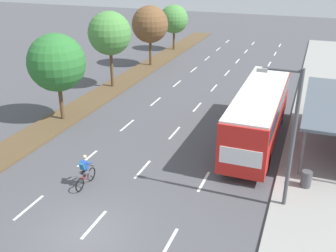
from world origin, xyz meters
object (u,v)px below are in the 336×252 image
(streetlight, at_px, (290,130))
(trash_bin, at_px, (306,179))
(median_tree_second, at_px, (57,63))
(median_tree_fourth, at_px, (150,24))
(median_tree_fifth, at_px, (174,19))
(cyclist, at_px, (85,172))
(bus_shelter, at_px, (333,120))
(median_tree_third, at_px, (110,33))
(bus, at_px, (259,111))

(streetlight, height_order, trash_bin, streetlight)
(median_tree_second, relative_size, median_tree_fourth, 0.99)
(median_tree_second, distance_m, median_tree_fifth, 23.81)
(cyclist, bearing_deg, median_tree_fifth, 101.98)
(median_tree_fifth, bearing_deg, median_tree_second, -89.22)
(bus_shelter, bearing_deg, median_tree_fifth, 129.76)
(median_tree_third, bearing_deg, median_tree_fourth, 88.11)
(median_tree_second, distance_m, streetlight, 16.43)
(median_tree_third, relative_size, median_tree_fourth, 1.06)
(median_tree_third, bearing_deg, median_tree_fifth, 90.10)
(bus, relative_size, trash_bin, 13.28)
(cyclist, relative_size, median_tree_fourth, 0.30)
(bus_shelter, relative_size, median_tree_second, 1.57)
(bus, distance_m, median_tree_fifth, 26.26)
(bus_shelter, xyz_separation_m, streetlight, (-2.11, -7.22, 2.02))
(bus, relative_size, median_tree_fourth, 1.85)
(bus_shelter, distance_m, bus, 4.32)
(bus, height_order, median_tree_third, median_tree_third)
(median_tree_second, bearing_deg, bus_shelter, 6.80)
(median_tree_second, height_order, streetlight, streetlight)
(bus, bearing_deg, median_tree_fourth, 133.19)
(bus_shelter, bearing_deg, cyclist, -142.13)
(median_tree_second, distance_m, trash_bin, 17.33)
(median_tree_second, bearing_deg, bus, 6.41)
(median_tree_fifth, bearing_deg, cyclist, -78.02)
(cyclist, distance_m, median_tree_second, 9.84)
(cyclist, height_order, streetlight, streetlight)
(bus_shelter, relative_size, median_tree_fifth, 1.77)
(median_tree_third, xyz_separation_m, median_tree_fourth, (0.26, 7.93, -0.42))
(bus, distance_m, streetlight, 7.20)
(cyclist, bearing_deg, bus, 49.06)
(cyclist, relative_size, median_tree_second, 0.30)
(bus, distance_m, median_tree_third, 15.41)
(bus, xyz_separation_m, cyclist, (-7.26, -8.37, -1.28))
(bus_shelter, relative_size, cyclist, 5.21)
(bus_shelter, height_order, cyclist, bus_shelter)
(cyclist, height_order, median_tree_fifth, median_tree_fifth)
(median_tree_fifth, bearing_deg, median_tree_fourth, -87.91)
(median_tree_second, xyz_separation_m, median_tree_fifth, (-0.32, 23.80, -0.41))
(bus_shelter, relative_size, bus, 0.84)
(bus, distance_m, trash_bin, 5.87)
(streetlight, bearing_deg, trash_bin, 61.82)
(median_tree_fourth, bearing_deg, median_tree_third, -91.89)
(streetlight, bearing_deg, median_tree_second, 161.88)
(cyclist, xyz_separation_m, streetlight, (9.43, 1.75, 3.10))
(median_tree_fifth, bearing_deg, median_tree_third, -89.90)
(trash_bin, bearing_deg, median_tree_second, 169.17)
(median_tree_fifth, distance_m, trash_bin, 32.04)
(median_tree_third, bearing_deg, streetlight, -39.35)
(bus_shelter, height_order, median_tree_fifth, median_tree_fifth)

